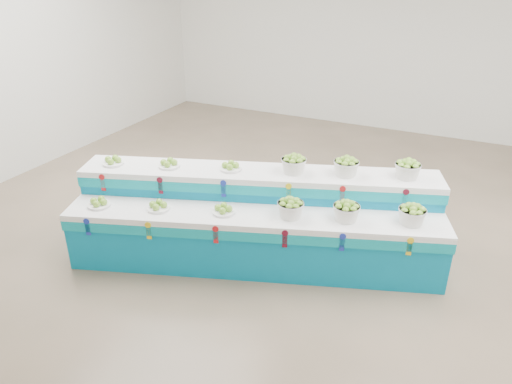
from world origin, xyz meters
TOP-DOWN VIEW (x-y plane):
  - ground at (0.00, 0.00)m, footprint 10.00×10.00m
  - back_wall at (0.00, 5.00)m, footprint 10.00×0.00m
  - display_stand at (-0.34, -0.59)m, footprint 4.42×2.45m
  - plate_lower_left at (-1.95, -1.43)m, footprint 0.33×0.33m
  - plate_lower_mid at (-1.28, -1.20)m, footprint 0.33×0.33m
  - plate_lower_right at (-0.57, -0.95)m, footprint 0.33×0.33m
  - basket_lower_left at (0.14, -0.71)m, footprint 0.37×0.37m
  - basket_lower_mid at (0.71, -0.51)m, footprint 0.37×0.37m
  - basket_lower_right at (1.36, -0.28)m, footprint 0.37×0.37m
  - plate_upper_left at (-2.12, -0.93)m, footprint 0.33×0.33m
  - plate_upper_mid at (-1.46, -0.70)m, footprint 0.33×0.33m
  - plate_upper_right at (-0.75, -0.45)m, footprint 0.33×0.33m
  - basket_upper_left at (-0.04, -0.20)m, footprint 0.37×0.37m
  - basket_upper_mid at (0.53, -0.00)m, footprint 0.37×0.37m
  - basket_upper_right at (1.19, 0.22)m, footprint 0.37×0.37m

SIDE VIEW (x-z plane):
  - ground at x=0.00m, z-range 0.00..0.00m
  - display_stand at x=-0.34m, z-range 0.00..1.02m
  - plate_lower_left at x=-1.95m, z-range 0.72..0.83m
  - plate_lower_mid at x=-1.28m, z-range 0.72..0.83m
  - plate_lower_right at x=-0.57m, z-range 0.72..0.83m
  - basket_lower_left at x=0.14m, z-range 0.72..0.94m
  - basket_lower_mid at x=0.71m, z-range 0.72..0.94m
  - basket_lower_right at x=1.36m, z-range 0.72..0.94m
  - plate_upper_left at x=-2.12m, z-range 1.02..1.13m
  - plate_upper_mid at x=-1.46m, z-range 1.02..1.13m
  - plate_upper_right at x=-0.75m, z-range 1.02..1.13m
  - basket_upper_left at x=-0.04m, z-range 1.02..1.24m
  - basket_upper_mid at x=0.53m, z-range 1.02..1.24m
  - basket_upper_right at x=1.19m, z-range 1.02..1.24m
  - back_wall at x=0.00m, z-range -3.00..7.00m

